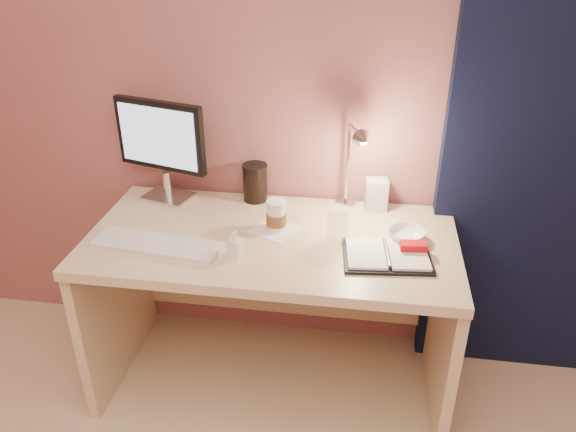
# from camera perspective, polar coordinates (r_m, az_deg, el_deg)

# --- Properties ---
(room) EXTENTS (3.50, 3.50, 3.50)m
(room) POSITION_cam_1_polar(r_m,az_deg,el_deg) (2.31, 23.96, 8.92)
(room) COLOR #C6B28E
(room) RESTS_ON ground
(desk) EXTENTS (1.40, 0.70, 0.73)m
(desk) POSITION_cam_1_polar(r_m,az_deg,el_deg) (2.31, -1.28, -6.01)
(desk) COLOR beige
(desk) RESTS_ON ground
(monitor) EXTENTS (0.40, 0.19, 0.43)m
(monitor) POSITION_cam_1_polar(r_m,az_deg,el_deg) (2.37, -12.65, 7.38)
(monitor) COLOR silver
(monitor) RESTS_ON desk
(keyboard) EXTENTS (0.49, 0.19, 0.02)m
(keyboard) POSITION_cam_1_polar(r_m,az_deg,el_deg) (2.11, -13.15, -2.88)
(keyboard) COLOR white
(keyboard) RESTS_ON desk
(planner) EXTENTS (0.33, 0.26, 0.05)m
(planner) POSITION_cam_1_polar(r_m,az_deg,el_deg) (2.03, 10.24, -3.88)
(planner) COLOR black
(planner) RESTS_ON desk
(paper_c) EXTENTS (0.21, 0.21, 0.00)m
(paper_c) POSITION_cam_1_polar(r_m,az_deg,el_deg) (2.18, -1.38, -1.37)
(paper_c) COLOR silver
(paper_c) RESTS_ON desk
(coffee_cup) EXTENTS (0.08, 0.08, 0.12)m
(coffee_cup) POSITION_cam_1_polar(r_m,az_deg,el_deg) (2.15, -1.20, -0.06)
(coffee_cup) COLOR white
(coffee_cup) RESTS_ON desk
(clear_cup) EXTENTS (0.08, 0.08, 0.14)m
(clear_cup) POSITION_cam_1_polar(r_m,az_deg,el_deg) (2.08, 5.06, -0.88)
(clear_cup) COLOR white
(clear_cup) RESTS_ON desk
(bowl) EXTENTS (0.15, 0.15, 0.04)m
(bowl) POSITION_cam_1_polar(r_m,az_deg,el_deg) (2.14, 11.94, -1.98)
(bowl) COLOR silver
(bowl) RESTS_ON desk
(lotion_bottle) EXTENTS (0.06, 0.06, 0.10)m
(lotion_bottle) POSITION_cam_1_polar(r_m,az_deg,el_deg) (2.00, -5.35, -2.83)
(lotion_bottle) COLOR white
(lotion_bottle) RESTS_ON desk
(dark_jar) EXTENTS (0.10, 0.10, 0.14)m
(dark_jar) POSITION_cam_1_polar(r_m,az_deg,el_deg) (2.38, -3.36, 3.23)
(dark_jar) COLOR black
(dark_jar) RESTS_ON desk
(product_box) EXTENTS (0.10, 0.08, 0.13)m
(product_box) POSITION_cam_1_polar(r_m,az_deg,el_deg) (2.33, 8.94, 2.18)
(product_box) COLOR beige
(product_box) RESTS_ON desk
(desk_lamp) EXTENTS (0.15, 0.23, 0.38)m
(desk_lamp) POSITION_cam_1_polar(r_m,az_deg,el_deg) (2.20, 5.07, 5.67)
(desk_lamp) COLOR silver
(desk_lamp) RESTS_ON desk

